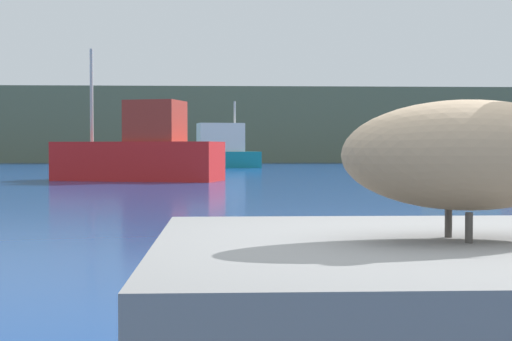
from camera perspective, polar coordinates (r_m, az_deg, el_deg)
hillside_backdrop at (r=66.53m, az=-1.86°, el=3.26°), size 140.00×14.08×5.97m
pier_dock at (r=3.27m, az=15.63°, el=-12.09°), size 2.52×2.16×0.82m
pelican at (r=3.18m, az=15.91°, el=1.25°), size 1.41×0.67×0.82m
fishing_boat_yellow at (r=32.02m, az=17.81°, el=0.88°), size 5.86×3.60×4.95m
fishing_boat_red at (r=27.73m, az=-8.53°, el=1.32°), size 6.28×3.60×4.77m
fishing_boat_teal at (r=44.83m, az=-3.69°, el=1.40°), size 7.31×3.08×3.91m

